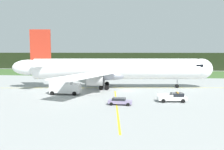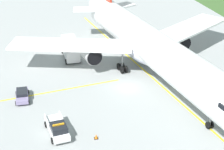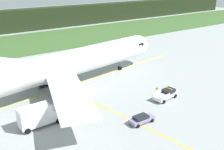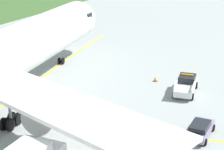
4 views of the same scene
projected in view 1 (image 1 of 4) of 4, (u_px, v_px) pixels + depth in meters
name	position (u px, v px, depth m)	size (l,w,h in m)	color
ground	(126.00, 91.00, 59.35)	(320.00, 320.00, 0.00)	#969999
grass_verge	(135.00, 73.00, 108.00)	(320.00, 33.28, 0.04)	#3A5C2B
distant_tree_line	(137.00, 61.00, 130.56)	(288.00, 6.77, 9.12)	black
taxiway_centerline_main	(116.00, 88.00, 64.51)	(69.46, 0.30, 0.01)	yellow
taxiway_centerline_spur	(117.00, 105.00, 43.53)	(31.39, 0.30, 0.01)	yellow
airliner	(114.00, 69.00, 64.02)	(53.66, 42.41, 15.55)	white
ops_pickup_truck	(173.00, 97.00, 46.44)	(5.74, 2.89, 1.94)	white
catering_truck	(64.00, 87.00, 54.35)	(6.85, 2.80, 3.63)	silver
staff_car	(120.00, 101.00, 43.83)	(4.35, 1.98, 1.30)	gray
apron_cone	(180.00, 96.00, 50.59)	(0.49, 0.49, 0.62)	black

